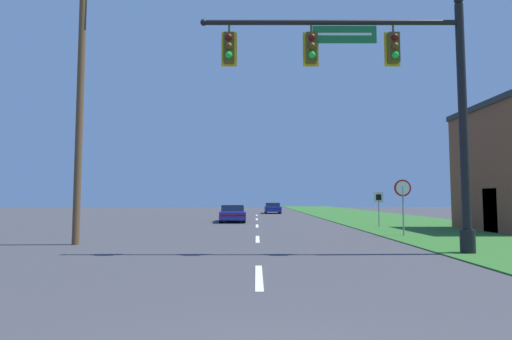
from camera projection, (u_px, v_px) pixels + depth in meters
grass_verge_right at (384, 219)px, 32.54m from camera, size 10.00×110.00×0.04m
road_center_line at (256, 226)px, 24.54m from camera, size 0.16×34.80×0.01m
signal_mast at (391, 91)px, 12.50m from camera, size 8.45×0.47×8.11m
car_ahead at (232, 213)px, 29.12m from camera, size 2.08×4.57×1.19m
far_car at (272, 208)px, 46.07m from camera, size 1.82×4.31×1.19m
stop_sign at (402, 195)px, 17.93m from camera, size 0.76×0.07×2.50m
route_sign_post at (378, 201)px, 23.27m from camera, size 0.55×0.06×2.03m
utility_pole_near at (79, 100)px, 14.99m from camera, size 1.80×0.26×10.42m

